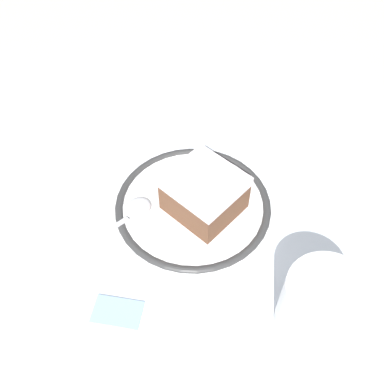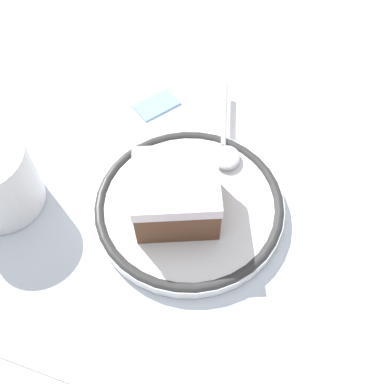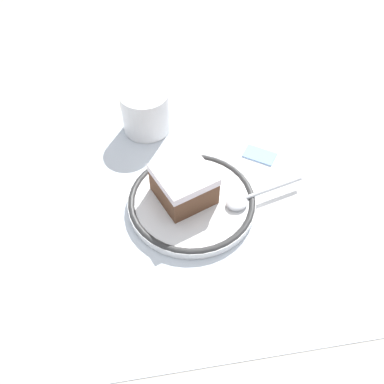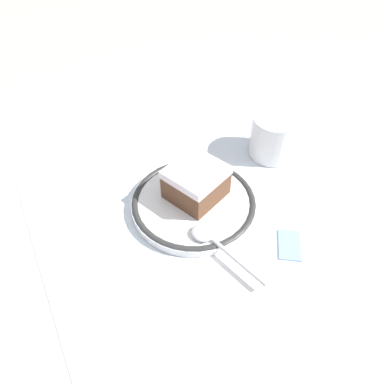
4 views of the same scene
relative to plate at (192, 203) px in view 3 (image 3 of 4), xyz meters
The scene contains 8 objects.
ground_plane 0.02m from the plate, 81.51° to the right, with size 2.40×2.40×0.00m, color #B7B2A8.
placemat 0.02m from the plate, 81.51° to the right, with size 0.46×0.40×0.00m, color silver.
plate is the anchor object (origin of this frame).
cake_slice 0.03m from the plate, 39.94° to the left, with size 0.10×0.10×0.05m.
spoon 0.08m from the plate, 99.21° to the right, with size 0.05×0.13×0.01m.
cup 0.19m from the plate, 15.21° to the left, with size 0.08×0.08×0.07m.
napkin 0.15m from the plate, 91.91° to the right, with size 0.11×0.13×0.00m, color white.
sugar_packet 0.15m from the plate, 55.46° to the right, with size 0.05×0.03×0.01m, color #8CB2E0.
Camera 3 is at (-0.37, 0.08, 0.48)m, focal length 38.65 mm.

